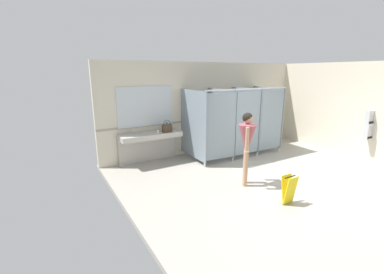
{
  "coord_description": "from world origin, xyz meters",
  "views": [
    {
      "loc": [
        -4.85,
        -3.9,
        2.56
      ],
      "look_at": [
        -2.18,
        0.69,
        1.22
      ],
      "focal_mm": 24.27,
      "sensor_mm": 36.0,
      "label": 1
    }
  ],
  "objects_px": {
    "person_standing": "(247,140)",
    "paper_cup": "(158,132)",
    "wet_floor_sign": "(289,189)",
    "soap_dispenser": "(167,126)",
    "handbag": "(167,128)",
    "paper_towel_dispenser_lower": "(369,131)",
    "paper_towel_dispenser_upper": "(370,117)"
  },
  "relations": [
    {
      "from": "paper_towel_dispenser_lower",
      "to": "handbag",
      "type": "xyz_separation_m",
      "value": [
        -5.17,
        2.81,
        0.13
      ]
    },
    {
      "from": "person_standing",
      "to": "wet_floor_sign",
      "type": "relative_size",
      "value": 2.89
    },
    {
      "from": "paper_towel_dispenser_upper",
      "to": "person_standing",
      "type": "distance_m",
      "value": 4.31
    },
    {
      "from": "paper_cup",
      "to": "wet_floor_sign",
      "type": "bearing_deg",
      "value": -69.95
    },
    {
      "from": "paper_towel_dispenser_upper",
      "to": "wet_floor_sign",
      "type": "distance_m",
      "value": 4.32
    },
    {
      "from": "paper_towel_dispenser_upper",
      "to": "paper_towel_dispenser_lower",
      "type": "height_order",
      "value": "paper_towel_dispenser_upper"
    },
    {
      "from": "handbag",
      "to": "soap_dispenser",
      "type": "xyz_separation_m",
      "value": [
        0.15,
        0.32,
        -0.03
      ]
    },
    {
      "from": "paper_towel_dispenser_upper",
      "to": "paper_towel_dispenser_lower",
      "type": "xyz_separation_m",
      "value": [
        -0.0,
        -0.04,
        -0.4
      ]
    },
    {
      "from": "paper_towel_dispenser_upper",
      "to": "paper_cup",
      "type": "bearing_deg",
      "value": 152.59
    },
    {
      "from": "person_standing",
      "to": "wet_floor_sign",
      "type": "height_order",
      "value": "person_standing"
    },
    {
      "from": "soap_dispenser",
      "to": "wet_floor_sign",
      "type": "height_order",
      "value": "soap_dispenser"
    },
    {
      "from": "soap_dispenser",
      "to": "wet_floor_sign",
      "type": "bearing_deg",
      "value": -77.06
    },
    {
      "from": "paper_towel_dispenser_upper",
      "to": "person_standing",
      "type": "relative_size",
      "value": 0.23
    },
    {
      "from": "paper_towel_dispenser_lower",
      "to": "handbag",
      "type": "distance_m",
      "value": 5.89
    },
    {
      "from": "paper_towel_dispenser_lower",
      "to": "handbag",
      "type": "height_order",
      "value": "handbag"
    },
    {
      "from": "paper_towel_dispenser_upper",
      "to": "paper_towel_dispenser_lower",
      "type": "distance_m",
      "value": 0.41
    },
    {
      "from": "paper_cup",
      "to": "wet_floor_sign",
      "type": "relative_size",
      "value": 0.14
    },
    {
      "from": "paper_towel_dispenser_lower",
      "to": "paper_towel_dispenser_upper",
      "type": "bearing_deg",
      "value": 90.0
    },
    {
      "from": "paper_towel_dispenser_lower",
      "to": "paper_cup",
      "type": "xyz_separation_m",
      "value": [
        -5.43,
        2.85,
        0.05
      ]
    },
    {
      "from": "handbag",
      "to": "paper_cup",
      "type": "bearing_deg",
      "value": 170.8
    },
    {
      "from": "person_standing",
      "to": "paper_cup",
      "type": "bearing_deg",
      "value": 116.02
    },
    {
      "from": "person_standing",
      "to": "handbag",
      "type": "bearing_deg",
      "value": 111.04
    },
    {
      "from": "paper_towel_dispenser_lower",
      "to": "soap_dispenser",
      "type": "relative_size",
      "value": 2.15
    },
    {
      "from": "paper_towel_dispenser_lower",
      "to": "soap_dispenser",
      "type": "height_order",
      "value": "paper_towel_dispenser_lower"
    },
    {
      "from": "paper_towel_dispenser_upper",
      "to": "soap_dispenser",
      "type": "bearing_deg",
      "value": 148.36
    },
    {
      "from": "wet_floor_sign",
      "to": "soap_dispenser",
      "type": "bearing_deg",
      "value": 102.94
    },
    {
      "from": "paper_towel_dispenser_lower",
      "to": "person_standing",
      "type": "distance_m",
      "value": 4.31
    },
    {
      "from": "paper_towel_dispenser_upper",
      "to": "person_standing",
      "type": "height_order",
      "value": "person_standing"
    },
    {
      "from": "paper_cup",
      "to": "wet_floor_sign",
      "type": "height_order",
      "value": "paper_cup"
    },
    {
      "from": "paper_towel_dispenser_upper",
      "to": "handbag",
      "type": "distance_m",
      "value": 5.88
    },
    {
      "from": "paper_cup",
      "to": "person_standing",
      "type": "bearing_deg",
      "value": -63.98
    },
    {
      "from": "handbag",
      "to": "person_standing",
      "type": "bearing_deg",
      "value": -68.96
    }
  ]
}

